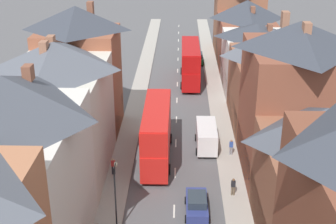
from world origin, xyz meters
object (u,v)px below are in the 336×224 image
Objects in this scene: pedestrian_mid_right at (233,186)px; pedestrian_far_left at (113,166)px; car_parked_right_a at (197,204)px; pedestrian_far_right at (231,146)px; car_near_silver at (198,58)px; double_decker_bus_mid_street at (190,63)px; delivery_van at (206,136)px; double_decker_bus_lead at (157,132)px; street_lamp at (115,195)px.

pedestrian_mid_right is 10.99m from pedestrian_far_left.
pedestrian_far_right is (3.65, 9.66, 0.19)m from car_parked_right_a.
pedestrian_mid_right is at bearing -87.23° from car_near_silver.
car_near_silver is 2.59× the size of pedestrian_far_right.
pedestrian_mid_right is at bearing -83.80° from double_decker_bus_mid_street.
delivery_van is 3.23× the size of pedestrian_far_right.
double_decker_bus_lead is at bearing -154.70° from delivery_van.
double_decker_bus_mid_street is at bearing 73.93° from pedestrian_far_left.
pedestrian_far_right is 15.65m from street_lamp.
car_near_silver is at bearing 90.00° from delivery_van.
double_decker_bus_mid_street is 20.09m from delivery_van.
pedestrian_mid_right is (6.73, -6.52, -1.78)m from double_decker_bus_lead.
double_decker_bus_mid_street is at bearing 96.20° from pedestrian_mid_right.
car_near_silver is 2.59× the size of pedestrian_mid_right.
pedestrian_mid_right is (1.82, -8.84, -0.30)m from delivery_van.
street_lamp reaches higher than double_decker_bus_mid_street.
street_lamp is (-7.35, -42.56, 2.39)m from car_near_silver.
double_decker_bus_mid_street reaches higher than pedestrian_mid_right.
double_decker_bus_lead is 6.71× the size of pedestrian_far_left.
double_decker_bus_lead is 6.71× the size of pedestrian_mid_right.
double_decker_bus_mid_street is at bearing -98.43° from car_near_silver.
street_lamp reaches higher than delivery_van.
street_lamp is at bearing -99.80° from car_near_silver.
street_lamp is (-6.05, -2.43, 2.39)m from car_parked_right_a.
pedestrian_far_right is at bearing 69.31° from car_parked_right_a.
pedestrian_far_right is at bearing 51.25° from street_lamp.
double_decker_bus_mid_street is 6.71× the size of pedestrian_far_left.
double_decker_bus_lead is 1.00× the size of double_decker_bus_mid_street.
delivery_van is (0.00, -28.82, 0.49)m from car_near_silver.
street_lamp reaches higher than pedestrian_far_right.
car_parked_right_a is (0.01, -31.30, -1.97)m from double_decker_bus_mid_street.
double_decker_bus_mid_street is 1.96× the size of street_lamp.
double_decker_bus_lead is 2.64× the size of car_parked_right_a.
delivery_van reaches higher than car_parked_right_a.
street_lamp is at bearing -128.75° from pedestrian_far_right.
street_lamp is (1.36, -8.04, 2.21)m from pedestrian_far_left.
pedestrian_far_right is at bearing 5.25° from double_decker_bus_lead.
car_near_silver is 37.70m from pedestrian_mid_right.
car_near_silver is (1.31, 8.83, -1.96)m from double_decker_bus_mid_street.
pedestrian_mid_right reaches higher than car_near_silver.
car_parked_right_a is 2.54× the size of pedestrian_far_left.
street_lamp is at bearing -151.89° from pedestrian_mid_right.
pedestrian_far_right reaches higher than car_parked_right_a.
double_decker_bus_lead is 5.39m from pedestrian_far_left.
pedestrian_far_left is at bearing -146.81° from delivery_van.
car_parked_right_a is (-1.30, -40.13, -0.00)m from car_near_silver.
pedestrian_mid_right and pedestrian_far_right have the same top height.
car_near_silver is at bearing 81.57° from double_decker_bus_mid_street.
delivery_van is (1.30, 11.31, 0.49)m from car_parked_right_a.
street_lamp is (-7.35, -13.73, 1.90)m from delivery_van.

